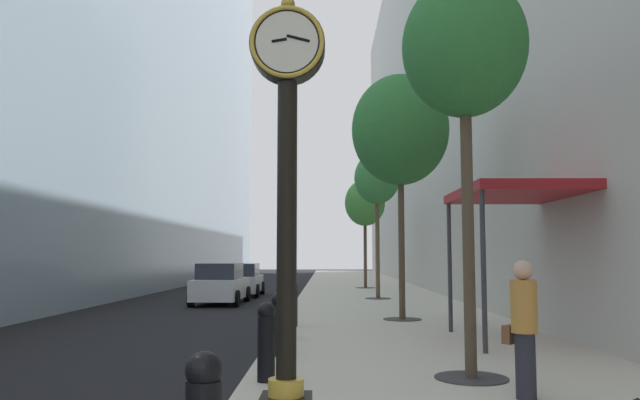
{
  "coord_description": "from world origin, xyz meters",
  "views": [
    {
      "loc": [
        1.26,
        -1.23,
        1.99
      ],
      "look_at": [
        0.99,
        23.71,
        4.24
      ],
      "focal_mm": 34.18,
      "sensor_mm": 36.0,
      "label": 1
    }
  ],
  "objects_px": {
    "street_tree_near": "(464,50)",
    "car_white_mid": "(221,284)",
    "bollard_sixth": "(293,303)",
    "bollard_fifth": "(287,311)",
    "pedestrian_walking": "(524,325)",
    "street_tree_far": "(365,203)",
    "bollard_third": "(266,340)",
    "car_silver_near": "(241,280)",
    "street_tree_mid_far": "(377,179)",
    "bollard_fourth": "(279,322)",
    "street_tree_mid_near": "(400,131)",
    "street_clock": "(287,185)"
  },
  "relations": [
    {
      "from": "street_clock",
      "to": "street_tree_mid_near",
      "type": "height_order",
      "value": "street_tree_mid_near"
    },
    {
      "from": "bollard_fourth",
      "to": "bollard_fifth",
      "type": "height_order",
      "value": "same"
    },
    {
      "from": "bollard_fourth",
      "to": "car_silver_near",
      "type": "xyz_separation_m",
      "value": [
        -3.23,
        18.15,
        0.02
      ]
    },
    {
      "from": "street_tree_near",
      "to": "car_white_mid",
      "type": "xyz_separation_m",
      "value": [
        -6.47,
        15.45,
        -4.39
      ]
    },
    {
      "from": "bollard_fifth",
      "to": "street_tree_near",
      "type": "distance_m",
      "value": 6.93
    },
    {
      "from": "pedestrian_walking",
      "to": "car_white_mid",
      "type": "height_order",
      "value": "pedestrian_walking"
    },
    {
      "from": "bollard_fourth",
      "to": "street_tree_mid_far",
      "type": "relative_size",
      "value": 0.18
    },
    {
      "from": "street_tree_mid_far",
      "to": "car_white_mid",
      "type": "relative_size",
      "value": 1.52
    },
    {
      "from": "bollard_fourth",
      "to": "pedestrian_walking",
      "type": "xyz_separation_m",
      "value": [
        3.46,
        -3.34,
        0.34
      ]
    },
    {
      "from": "bollard_third",
      "to": "pedestrian_walking",
      "type": "xyz_separation_m",
      "value": [
        3.46,
        -1.04,
        0.34
      ]
    },
    {
      "from": "bollard_sixth",
      "to": "street_tree_mid_near",
      "type": "relative_size",
      "value": 0.16
    },
    {
      "from": "street_tree_mid_near",
      "to": "street_clock",
      "type": "bearing_deg",
      "value": -103.27
    },
    {
      "from": "street_tree_near",
      "to": "bollard_fifth",
      "type": "bearing_deg",
      "value": 125.12
    },
    {
      "from": "bollard_fourth",
      "to": "street_tree_mid_near",
      "type": "relative_size",
      "value": 0.16
    },
    {
      "from": "bollard_third",
      "to": "bollard_fourth",
      "type": "relative_size",
      "value": 1.0
    },
    {
      "from": "bollard_third",
      "to": "car_silver_near",
      "type": "bearing_deg",
      "value": 98.97
    },
    {
      "from": "street_tree_near",
      "to": "street_tree_mid_far",
      "type": "xyz_separation_m",
      "value": [
        0.0,
        16.68,
        0.03
      ]
    },
    {
      "from": "street_tree_far",
      "to": "car_white_mid",
      "type": "relative_size",
      "value": 1.48
    },
    {
      "from": "bollard_fourth",
      "to": "bollard_fifth",
      "type": "bearing_deg",
      "value": 90.0
    },
    {
      "from": "pedestrian_walking",
      "to": "car_silver_near",
      "type": "bearing_deg",
      "value": 107.28
    },
    {
      "from": "street_tree_mid_near",
      "to": "street_tree_far",
      "type": "height_order",
      "value": "street_tree_mid_near"
    },
    {
      "from": "bollard_sixth",
      "to": "street_tree_far",
      "type": "xyz_separation_m",
      "value": [
        3.06,
        18.37,
        4.15
      ]
    },
    {
      "from": "bollard_fifth",
      "to": "street_tree_mid_far",
      "type": "distance_m",
      "value": 13.47
    },
    {
      "from": "bollard_fourth",
      "to": "bollard_fifth",
      "type": "xyz_separation_m",
      "value": [
        0.0,
        2.3,
        0.0
      ]
    },
    {
      "from": "bollard_fifth",
      "to": "pedestrian_walking",
      "type": "xyz_separation_m",
      "value": [
        3.46,
        -5.64,
        0.34
      ]
    },
    {
      "from": "bollard_fourth",
      "to": "street_tree_mid_near",
      "type": "xyz_separation_m",
      "value": [
        3.06,
        6.29,
        4.9
      ]
    },
    {
      "from": "bollard_third",
      "to": "bollard_fifth",
      "type": "xyz_separation_m",
      "value": [
        0.0,
        4.6,
        0.0
      ]
    },
    {
      "from": "bollard_fifth",
      "to": "street_tree_far",
      "type": "height_order",
      "value": "street_tree_far"
    },
    {
      "from": "street_clock",
      "to": "bollard_sixth",
      "type": "xyz_separation_m",
      "value": [
        -0.45,
        9.36,
        -2.01
      ]
    },
    {
      "from": "street_tree_near",
      "to": "car_white_mid",
      "type": "distance_m",
      "value": 17.32
    },
    {
      "from": "car_silver_near",
      "to": "bollard_fifth",
      "type": "bearing_deg",
      "value": -78.48
    },
    {
      "from": "street_tree_mid_near",
      "to": "car_silver_near",
      "type": "bearing_deg",
      "value": 117.93
    },
    {
      "from": "street_tree_mid_near",
      "to": "pedestrian_walking",
      "type": "distance_m",
      "value": 10.66
    },
    {
      "from": "street_tree_far",
      "to": "car_white_mid",
      "type": "height_order",
      "value": "street_tree_far"
    },
    {
      "from": "street_clock",
      "to": "car_white_mid",
      "type": "xyz_separation_m",
      "value": [
        -3.87,
        18.16,
        -1.95
      ]
    },
    {
      "from": "bollard_sixth",
      "to": "street_tree_mid_near",
      "type": "bearing_deg",
      "value": 28.9
    },
    {
      "from": "street_tree_far",
      "to": "pedestrian_walking",
      "type": "bearing_deg",
      "value": -89.14
    },
    {
      "from": "street_tree_mid_far",
      "to": "street_clock",
      "type": "bearing_deg",
      "value": -97.65
    },
    {
      "from": "bollard_sixth",
      "to": "pedestrian_walking",
      "type": "xyz_separation_m",
      "value": [
        3.46,
        -7.94,
        0.34
      ]
    },
    {
      "from": "bollard_fifth",
      "to": "street_tree_mid_far",
      "type": "xyz_separation_m",
      "value": [
        3.06,
        12.33,
        4.48
      ]
    },
    {
      "from": "bollard_fourth",
      "to": "car_silver_near",
      "type": "relative_size",
      "value": 0.28
    },
    {
      "from": "bollard_third",
      "to": "street_tree_near",
      "type": "xyz_separation_m",
      "value": [
        3.06,
        0.25,
        4.45
      ]
    },
    {
      "from": "bollard_fourth",
      "to": "street_tree_far",
      "type": "xyz_separation_m",
      "value": [
        3.06,
        22.97,
        4.15
      ]
    },
    {
      "from": "street_tree_mid_near",
      "to": "pedestrian_walking",
      "type": "relative_size",
      "value": 4.03
    },
    {
      "from": "street_tree_mid_far",
      "to": "pedestrian_walking",
      "type": "height_order",
      "value": "street_tree_mid_far"
    },
    {
      "from": "bollard_fifth",
      "to": "bollard_sixth",
      "type": "xyz_separation_m",
      "value": [
        0.0,
        2.3,
        0.0
      ]
    },
    {
      "from": "street_clock",
      "to": "street_tree_near",
      "type": "distance_m",
      "value": 4.48
    },
    {
      "from": "bollard_sixth",
      "to": "bollard_fifth",
      "type": "bearing_deg",
      "value": -90.0
    },
    {
      "from": "street_tree_mid_near",
      "to": "car_silver_near",
      "type": "xyz_separation_m",
      "value": [
        -6.29,
        11.86,
        -4.87
      ]
    },
    {
      "from": "street_tree_near",
      "to": "street_tree_mid_far",
      "type": "height_order",
      "value": "street_tree_mid_far"
    }
  ]
}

